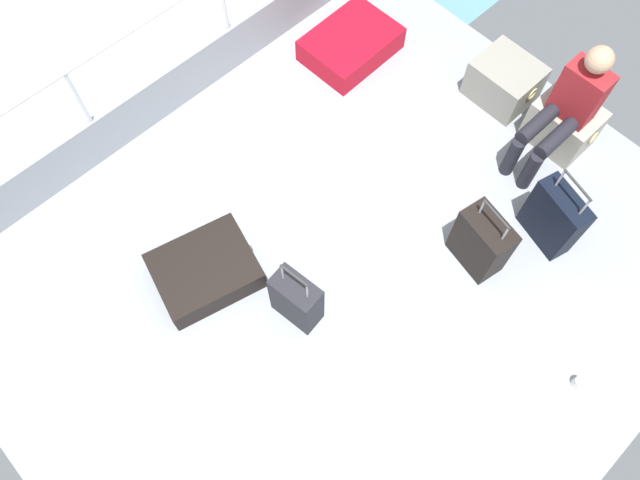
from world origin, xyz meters
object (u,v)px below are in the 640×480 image
passenger_seated (566,108)px  suitcase_4 (481,242)px  suitcase_2 (351,44)px  cargo_crate_0 (504,81)px  suitcase_3 (296,300)px  paper_cup (579,383)px  cargo_crate_1 (563,124)px  suitcase_0 (205,271)px  suitcase_1 (554,218)px

passenger_seated → suitcase_4: bearing=-78.4°
suitcase_2 → suitcase_4: 2.25m
cargo_crate_0 → suitcase_3: (0.25, -2.65, 0.07)m
suitcase_3 → paper_cup: suitcase_3 is taller
cargo_crate_1 → passenger_seated: passenger_seated is taller
passenger_seated → suitcase_2: passenger_seated is taller
suitcase_0 → suitcase_4: size_ratio=1.19×
cargo_crate_0 → suitcase_0: 2.99m
passenger_seated → paper_cup: bearing=-45.2°
cargo_crate_0 → suitcase_1: (1.11, -0.83, 0.10)m
cargo_crate_1 → suitcase_2: bearing=-162.3°
cargo_crate_1 → suitcase_1: suitcase_1 is taller
suitcase_0 → suitcase_3: bearing=24.2°
suitcase_3 → suitcase_0: bearing=-155.8°
suitcase_4 → paper_cup: bearing=-11.1°
suitcase_1 → cargo_crate_1: bearing=120.9°
suitcase_3 → suitcase_4: size_ratio=1.00×
suitcase_4 → passenger_seated: bearing=101.6°
suitcase_1 → suitcase_0: bearing=-125.8°
cargo_crate_1 → suitcase_0: (-1.05, -2.94, -0.09)m
suitcase_1 → suitcase_4: suitcase_1 is taller
suitcase_2 → suitcase_1: bearing=-5.1°
cargo_crate_0 → passenger_seated: 0.77m
suitcase_2 → suitcase_3: bearing=-53.7°
passenger_seated → suitcase_1: 0.84m
cargo_crate_1 → suitcase_3: 2.66m
suitcase_0 → suitcase_1: size_ratio=1.11×
cargo_crate_1 → suitcase_3: (-0.37, -2.63, 0.05)m
passenger_seated → suitcase_4: size_ratio=1.54×
suitcase_0 → paper_cup: (2.43, 1.36, -0.06)m
suitcase_4 → suitcase_3: bearing=-115.5°
suitcase_2 → suitcase_3: 2.53m
suitcase_2 → suitcase_3: suitcase_3 is taller
cargo_crate_1 → suitcase_4: (0.24, -1.35, 0.07)m
suitcase_4 → paper_cup: suitcase_4 is taller
cargo_crate_1 → paper_cup: bearing=-48.8°
suitcase_0 → suitcase_2: size_ratio=1.04×
suitcase_2 → cargo_crate_0: bearing=26.4°
cargo_crate_1 → suitcase_4: bearing=-79.9°
suitcase_3 → paper_cup: (1.75, 1.06, -0.20)m
suitcase_4 → paper_cup: size_ratio=7.20×
passenger_seated → paper_cup: (1.38, -1.39, -0.54)m
cargo_crate_0 → suitcase_1: suitcase_1 is taller
suitcase_0 → suitcase_3: suitcase_3 is taller
suitcase_2 → suitcase_4: (2.11, -0.75, 0.16)m
cargo_crate_1 → suitcase_1: size_ratio=0.71×
cargo_crate_1 → suitcase_3: bearing=-98.0°
suitcase_0 → cargo_crate_1: bearing=70.3°
cargo_crate_1 → passenger_seated: bearing=-90.0°
passenger_seated → suitcase_3: bearing=-98.6°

